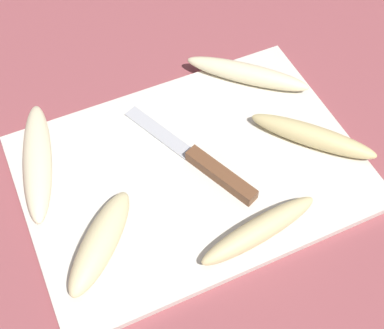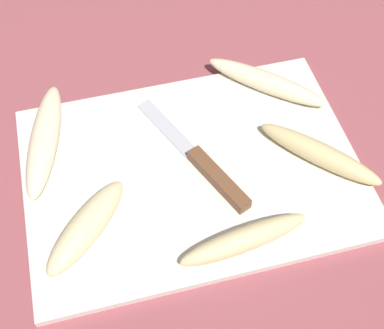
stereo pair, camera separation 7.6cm
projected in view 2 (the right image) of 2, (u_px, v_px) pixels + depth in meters
name	position (u px, v px, depth m)	size (l,w,h in m)	color
ground_plane	(192.00, 173.00, 0.77)	(4.00, 4.00, 0.00)	#93474C
cutting_board	(192.00, 171.00, 0.77)	(0.48, 0.34, 0.01)	silver
knife	(209.00, 170.00, 0.75)	(0.12, 0.23, 0.02)	brown
banana_pale_long	(266.00, 82.00, 0.84)	(0.17, 0.16, 0.03)	beige
banana_bright_far	(44.00, 139.00, 0.77)	(0.09, 0.21, 0.03)	beige
banana_spotted_left	(319.00, 153.00, 0.76)	(0.15, 0.16, 0.03)	#DBC684
banana_soft_right	(86.00, 226.00, 0.69)	(0.14, 0.14, 0.04)	beige
banana_mellow_near	(244.00, 239.00, 0.68)	(0.18, 0.06, 0.03)	beige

